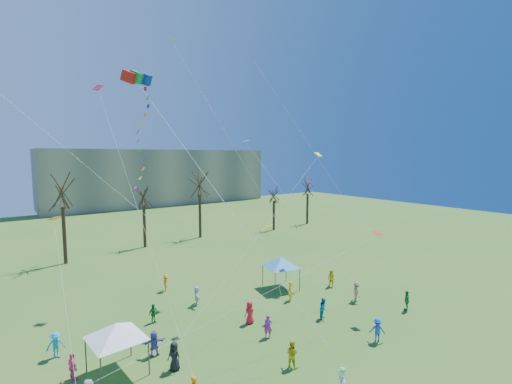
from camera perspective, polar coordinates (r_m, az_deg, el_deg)
ground at (r=24.64m, az=9.98°, el=-27.27°), size 160.00×160.00×0.00m
distant_building at (r=103.22m, az=-15.08°, el=2.35°), size 60.00×14.00×15.00m
bare_tree_row at (r=53.08m, az=-18.90°, el=-1.13°), size 68.40×9.14×11.18m
big_box_kite at (r=23.63m, az=-17.19°, el=8.04°), size 4.35×6.70×20.68m
canopy_tent_white at (r=24.87m, az=-21.48°, el=-19.98°), size 4.33×4.33×3.26m
canopy_tent_blue at (r=36.78m, az=4.02°, el=-11.11°), size 4.18×4.18×3.20m
festival_crowd at (r=28.58m, az=-3.42°, el=-20.21°), size 27.04×19.56×1.85m
small_kites_aloft at (r=29.76m, az=-4.60°, el=6.77°), size 28.41×18.30×34.86m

